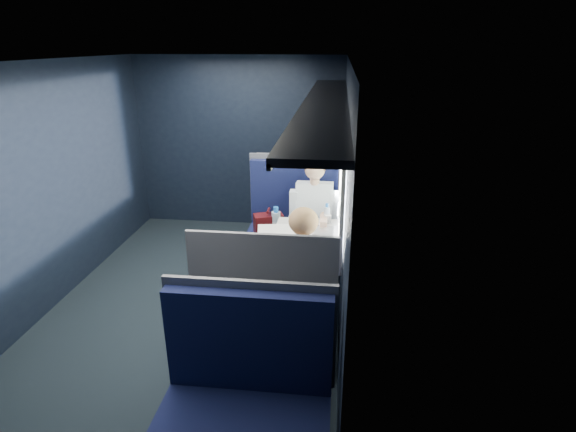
# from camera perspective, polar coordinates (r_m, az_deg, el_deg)

# --- Properties ---
(ground) EXTENTS (2.80, 4.20, 0.01)m
(ground) POSITION_cam_1_polar(r_m,az_deg,el_deg) (4.73, -11.08, -10.39)
(ground) COLOR black
(room_shell) EXTENTS (3.00, 4.40, 2.40)m
(room_shell) POSITION_cam_1_polar(r_m,az_deg,el_deg) (4.16, -12.20, 7.29)
(room_shell) COLOR black
(room_shell) RESTS_ON ground
(table) EXTENTS (0.62, 1.00, 0.74)m
(table) POSITION_cam_1_polar(r_m,az_deg,el_deg) (4.23, 1.79, -3.70)
(table) COLOR #54565E
(table) RESTS_ON ground
(seat_bay_near) EXTENTS (1.04, 0.62, 1.26)m
(seat_bay_near) POSITION_cam_1_polar(r_m,az_deg,el_deg) (5.13, 0.42, -1.99)
(seat_bay_near) COLOR #0C1035
(seat_bay_near) RESTS_ON ground
(seat_bay_far) EXTENTS (1.04, 0.62, 1.26)m
(seat_bay_far) POSITION_cam_1_polar(r_m,az_deg,el_deg) (3.61, -2.40, -12.99)
(seat_bay_far) COLOR #0C1035
(seat_bay_far) RESTS_ON ground
(seat_row_front) EXTENTS (1.04, 0.51, 1.16)m
(seat_row_front) POSITION_cam_1_polar(r_m,az_deg,el_deg) (6.00, 1.45, 1.38)
(seat_row_front) COLOR #0C1035
(seat_row_front) RESTS_ON ground
(seat_row_back) EXTENTS (1.04, 0.51, 1.16)m
(seat_row_back) POSITION_cam_1_polar(r_m,az_deg,el_deg) (2.91, -5.37, -23.20)
(seat_row_back) COLOR #0C1035
(seat_row_back) RESTS_ON ground
(man) EXTENTS (0.53, 0.56, 1.32)m
(man) POSITION_cam_1_polar(r_m,az_deg,el_deg) (4.85, 3.28, 0.32)
(man) COLOR black
(man) RESTS_ON ground
(woman) EXTENTS (0.53, 0.56, 1.32)m
(woman) POSITION_cam_1_polar(r_m,az_deg,el_deg) (3.57, 1.94, -7.56)
(woman) COLOR black
(woman) RESTS_ON ground
(papers) EXTENTS (0.68, 0.88, 0.01)m
(papers) POSITION_cam_1_polar(r_m,az_deg,el_deg) (4.12, -0.04, -3.16)
(papers) COLOR white
(papers) RESTS_ON table
(laptop) EXTENTS (0.27, 0.36, 0.26)m
(laptop) POSITION_cam_1_polar(r_m,az_deg,el_deg) (4.26, 5.75, -1.40)
(laptop) COLOR silver
(laptop) RESTS_ON table
(bottle_small) EXTENTS (0.06, 0.06, 0.20)m
(bottle_small) POSITION_cam_1_polar(r_m,az_deg,el_deg) (4.53, 4.94, 0.25)
(bottle_small) COLOR silver
(bottle_small) RESTS_ON table
(cup) EXTENTS (0.07, 0.07, 0.09)m
(cup) POSITION_cam_1_polar(r_m,az_deg,el_deg) (4.53, 5.06, -0.36)
(cup) COLOR white
(cup) RESTS_ON table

